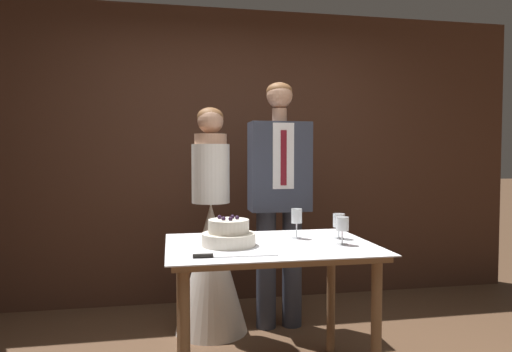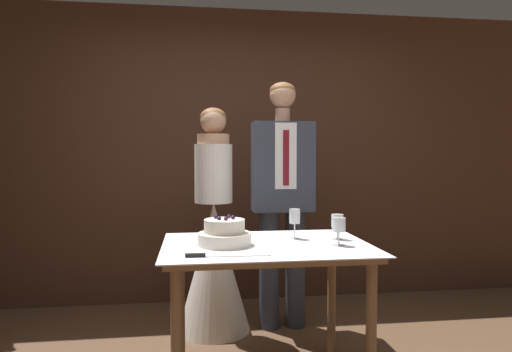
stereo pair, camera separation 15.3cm
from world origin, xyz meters
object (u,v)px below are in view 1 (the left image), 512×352
cake_knife (219,256)px  wine_glass_middle (339,221)px  bride (211,251)px  groom (279,191)px  tiered_cake (229,234)px  wine_glass_far (297,218)px  cake_table (270,262)px  wine_glass_near (342,225)px

cake_knife → wine_glass_middle: 0.85m
bride → groom: size_ratio=0.89×
tiered_cake → cake_knife: size_ratio=0.70×
tiered_cake → wine_glass_far: 0.46m
cake_table → wine_glass_middle: size_ratio=7.73×
wine_glass_near → groom: size_ratio=0.08×
wine_glass_far → groom: 0.72m
cake_table → wine_glass_middle: (0.44, 0.07, 0.21)m
bride → wine_glass_near: bearing=-55.4°
groom → cake_table: bearing=-107.2°
wine_glass_near → groom: 0.96m
cake_table → wine_glass_near: (0.39, -0.11, 0.21)m
cake_table → bride: bride is taller
cake_knife → tiered_cake: bearing=75.6°
cake_table → wine_glass_near: wine_glass_near is taller
cake_table → wine_glass_near: size_ratio=7.44×
cake_table → wine_glass_near: 0.46m
wine_glass_near → wine_glass_far: 0.31m
wine_glass_middle → wine_glass_far: size_ratio=0.84×
groom → wine_glass_far: bearing=-95.2°
wine_glass_middle → tiered_cake: bearing=-172.8°
cake_knife → wine_glass_near: 0.75m
wine_glass_middle → bride: size_ratio=0.09×
wine_glass_near → bride: (-0.65, 0.95, -0.32)m
groom → wine_glass_near: bearing=-82.0°
wine_glass_near → bride: 1.19m
cake_table → cake_knife: 0.45m
tiered_cake → groom: 1.00m
bride → wine_glass_middle: bearing=-47.5°
wine_glass_middle → groom: size_ratio=0.08×
tiered_cake → groom: (0.50, 0.85, 0.16)m
tiered_cake → bride: bride is taller
wine_glass_middle → wine_glass_far: bearing=166.9°
wine_glass_near → wine_glass_far: size_ratio=0.87×
wine_glass_far → groom: size_ratio=0.10×
cake_table → wine_glass_far: 0.33m
wine_glass_near → wine_glass_far: (-0.20, 0.24, 0.02)m
cake_knife → wine_glass_middle: (0.76, 0.37, 0.10)m
cake_knife → groom: size_ratio=0.23×
cake_table → bride: (-0.26, 0.84, -0.10)m
cake_table → tiered_cake: (-0.24, -0.01, 0.17)m
wine_glass_middle → wine_glass_far: wine_glass_far is taller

